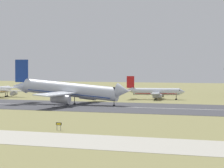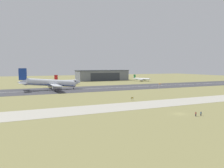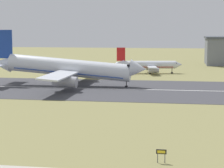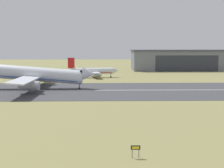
{
  "view_description": "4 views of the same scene",
  "coord_description": "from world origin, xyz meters",
  "px_view_note": "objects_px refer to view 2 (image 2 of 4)",
  "views": [
    {
      "loc": [
        51.14,
        -68.74,
        14.15
      ],
      "look_at": [
        0.77,
        65.14,
        9.24
      ],
      "focal_mm": 85.0,
      "sensor_mm": 36.0,
      "label": 1
    },
    {
      "loc": [
        -56.54,
        -63.81,
        18.03
      ],
      "look_at": [
        -0.25,
        61.4,
        6.78
      ],
      "focal_mm": 35.0,
      "sensor_mm": 36.0,
      "label": 2
    },
    {
      "loc": [
        1.83,
        -18.61,
        16.89
      ],
      "look_at": [
        -12.77,
        73.29,
        5.04
      ],
      "focal_mm": 70.0,
      "sensor_mm": 36.0,
      "label": 3
    },
    {
      "loc": [
        -4.6,
        -5.75,
        15.11
      ],
      "look_at": [
        -2.52,
        81.38,
        4.63
      ],
      "focal_mm": 50.0,
      "sensor_mm": 36.0,
      "label": 4
    }
  ],
  "objects_px": {
    "airplane_landing": "(51,83)",
    "spectator_left": "(196,114)",
    "airplane_parked_west": "(142,79)",
    "windsock_pole": "(160,84)",
    "spectator_right": "(201,113)",
    "runway_sign": "(132,98)",
    "airplane_parked_centre": "(67,81)"
  },
  "relations": [
    {
      "from": "runway_sign",
      "to": "spectator_left",
      "type": "xyz_separation_m",
      "value": [
        3.07,
        -40.9,
        -0.37
      ]
    },
    {
      "from": "airplane_landing",
      "to": "airplane_parked_centre",
      "type": "height_order",
      "value": "airplane_landing"
    },
    {
      "from": "airplane_parked_west",
      "to": "runway_sign",
      "type": "height_order",
      "value": "airplane_parked_west"
    },
    {
      "from": "airplane_landing",
      "to": "airplane_parked_west",
      "type": "height_order",
      "value": "airplane_landing"
    },
    {
      "from": "spectator_left",
      "to": "windsock_pole",
      "type": "bearing_deg",
      "value": 62.15
    },
    {
      "from": "airplane_parked_west",
      "to": "windsock_pole",
      "type": "bearing_deg",
      "value": -114.54
    },
    {
      "from": "airplane_landing",
      "to": "runway_sign",
      "type": "relative_size",
      "value": 27.76
    },
    {
      "from": "spectator_left",
      "to": "runway_sign",
      "type": "bearing_deg",
      "value": 94.3
    },
    {
      "from": "airplane_parked_centre",
      "to": "spectator_left",
      "type": "relative_size",
      "value": 14.86
    },
    {
      "from": "airplane_parked_centre",
      "to": "spectator_right",
      "type": "bearing_deg",
      "value": -84.27
    },
    {
      "from": "airplane_parked_west",
      "to": "runway_sign",
      "type": "distance_m",
      "value": 149.16
    },
    {
      "from": "airplane_landing",
      "to": "spectator_left",
      "type": "xyz_separation_m",
      "value": [
        33.69,
        -111.4,
        -4.38
      ]
    },
    {
      "from": "airplane_landing",
      "to": "spectator_left",
      "type": "distance_m",
      "value": 116.47
    },
    {
      "from": "windsock_pole",
      "to": "runway_sign",
      "type": "distance_m",
      "value": 51.84
    },
    {
      "from": "airplane_parked_west",
      "to": "runway_sign",
      "type": "bearing_deg",
      "value": -123.99
    },
    {
      "from": "airplane_parked_west",
      "to": "spectator_left",
      "type": "height_order",
      "value": "airplane_parked_west"
    },
    {
      "from": "spectator_right",
      "to": "windsock_pole",
      "type": "bearing_deg",
      "value": 63.67
    },
    {
      "from": "airplane_landing",
      "to": "runway_sign",
      "type": "height_order",
      "value": "airplane_landing"
    },
    {
      "from": "runway_sign",
      "to": "airplane_parked_west",
      "type": "bearing_deg",
      "value": 56.01
    },
    {
      "from": "airplane_parked_west",
      "to": "spectator_right",
      "type": "bearing_deg",
      "value": -115.33
    },
    {
      "from": "airplane_landing",
      "to": "airplane_parked_west",
      "type": "xyz_separation_m",
      "value": [
        113.99,
        53.17,
        -2.64
      ]
    },
    {
      "from": "windsock_pole",
      "to": "spectator_left",
      "type": "xyz_separation_m",
      "value": [
        -38.12,
        -72.17,
        -3.91
      ]
    },
    {
      "from": "airplane_parked_centre",
      "to": "spectator_left",
      "type": "distance_m",
      "value": 152.4
    },
    {
      "from": "airplane_landing",
      "to": "spectator_left",
      "type": "relative_size",
      "value": 27.81
    },
    {
      "from": "airplane_landing",
      "to": "airplane_parked_west",
      "type": "distance_m",
      "value": 125.81
    },
    {
      "from": "airplane_landing",
      "to": "windsock_pole",
      "type": "height_order",
      "value": "airplane_landing"
    },
    {
      "from": "spectator_left",
      "to": "spectator_right",
      "type": "bearing_deg",
      "value": -3.19
    },
    {
      "from": "airplane_parked_west",
      "to": "runway_sign",
      "type": "xyz_separation_m",
      "value": [
        -83.38,
        -123.68,
        -1.37
      ]
    },
    {
      "from": "airplane_parked_centre",
      "to": "runway_sign",
      "type": "xyz_separation_m",
      "value": [
        9.83,
        -110.94,
        -1.92
      ]
    },
    {
      "from": "airplane_parked_west",
      "to": "airplane_parked_centre",
      "type": "xyz_separation_m",
      "value": [
        -93.21,
        -12.73,
        0.56
      ]
    },
    {
      "from": "spectator_right",
      "to": "spectator_left",
      "type": "bearing_deg",
      "value": 176.81
    },
    {
      "from": "runway_sign",
      "to": "spectator_right",
      "type": "distance_m",
      "value": 41.39
    }
  ]
}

